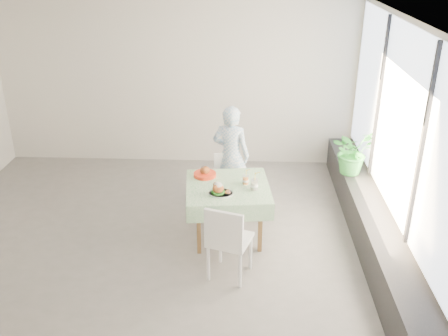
{
  "coord_description": "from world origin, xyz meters",
  "views": [
    {
      "loc": [
        1.18,
        -5.64,
        3.57
      ],
      "look_at": [
        0.91,
        0.07,
        0.96
      ],
      "focal_mm": 40.0,
      "sensor_mm": 36.0,
      "label": 1
    }
  ],
  "objects_px": {
    "diner": "(231,155)",
    "juice_cup_orange": "(246,180)",
    "chair_far": "(229,191)",
    "potted_plant": "(352,151)",
    "main_dish": "(219,190)",
    "cafe_table": "(228,205)",
    "chair_near": "(229,254)"
  },
  "relations": [
    {
      "from": "main_dish",
      "to": "potted_plant",
      "type": "distance_m",
      "value": 2.22
    },
    {
      "from": "diner",
      "to": "main_dish",
      "type": "distance_m",
      "value": 1.21
    },
    {
      "from": "chair_far",
      "to": "chair_near",
      "type": "distance_m",
      "value": 1.68
    },
    {
      "from": "chair_far",
      "to": "potted_plant",
      "type": "bearing_deg",
      "value": 6.16
    },
    {
      "from": "cafe_table",
      "to": "chair_far",
      "type": "relative_size",
      "value": 1.45
    },
    {
      "from": "chair_near",
      "to": "juice_cup_orange",
      "type": "distance_m",
      "value": 1.06
    },
    {
      "from": "diner",
      "to": "juice_cup_orange",
      "type": "bearing_deg",
      "value": 117.68
    },
    {
      "from": "diner",
      "to": "cafe_table",
      "type": "bearing_deg",
      "value": 103.76
    },
    {
      "from": "juice_cup_orange",
      "to": "potted_plant",
      "type": "height_order",
      "value": "potted_plant"
    },
    {
      "from": "juice_cup_orange",
      "to": "cafe_table",
      "type": "bearing_deg",
      "value": -165.49
    },
    {
      "from": "cafe_table",
      "to": "chair_far",
      "type": "xyz_separation_m",
      "value": [
        -0.02,
        0.81,
        -0.22
      ]
    },
    {
      "from": "chair_near",
      "to": "juice_cup_orange",
      "type": "relative_size",
      "value": 3.96
    },
    {
      "from": "diner",
      "to": "main_dish",
      "type": "xyz_separation_m",
      "value": [
        -0.1,
        -1.2,
        0.05
      ]
    },
    {
      "from": "cafe_table",
      "to": "juice_cup_orange",
      "type": "height_order",
      "value": "juice_cup_orange"
    },
    {
      "from": "cafe_table",
      "to": "chair_far",
      "type": "distance_m",
      "value": 0.84
    },
    {
      "from": "cafe_table",
      "to": "chair_near",
      "type": "height_order",
      "value": "chair_near"
    },
    {
      "from": "cafe_table",
      "to": "chair_near",
      "type": "relative_size",
      "value": 1.21
    },
    {
      "from": "juice_cup_orange",
      "to": "potted_plant",
      "type": "distance_m",
      "value": 1.79
    },
    {
      "from": "cafe_table",
      "to": "juice_cup_orange",
      "type": "distance_m",
      "value": 0.41
    },
    {
      "from": "diner",
      "to": "potted_plant",
      "type": "distance_m",
      "value": 1.74
    },
    {
      "from": "diner",
      "to": "main_dish",
      "type": "relative_size",
      "value": 4.91
    },
    {
      "from": "cafe_table",
      "to": "potted_plant",
      "type": "bearing_deg",
      "value": 29.9
    },
    {
      "from": "main_dish",
      "to": "potted_plant",
      "type": "relative_size",
      "value": 0.46
    },
    {
      "from": "cafe_table",
      "to": "main_dish",
      "type": "xyz_separation_m",
      "value": [
        -0.09,
        -0.23,
        0.33
      ]
    },
    {
      "from": "cafe_table",
      "to": "juice_cup_orange",
      "type": "bearing_deg",
      "value": 14.51
    },
    {
      "from": "chair_far",
      "to": "diner",
      "type": "xyz_separation_m",
      "value": [
        0.03,
        0.16,
        0.5
      ]
    },
    {
      "from": "cafe_table",
      "to": "diner",
      "type": "height_order",
      "value": "diner"
    },
    {
      "from": "diner",
      "to": "main_dish",
      "type": "bearing_deg",
      "value": 99.48
    },
    {
      "from": "chair_near",
      "to": "potted_plant",
      "type": "height_order",
      "value": "potted_plant"
    },
    {
      "from": "chair_near",
      "to": "main_dish",
      "type": "height_order",
      "value": "chair_near"
    },
    {
      "from": "chair_far",
      "to": "diner",
      "type": "height_order",
      "value": "diner"
    },
    {
      "from": "diner",
      "to": "potted_plant",
      "type": "height_order",
      "value": "diner"
    }
  ]
}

